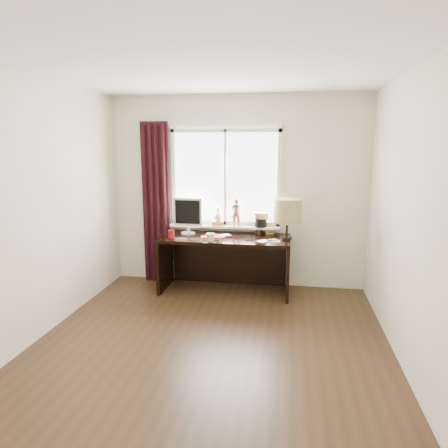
% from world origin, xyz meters
% --- Properties ---
extents(floor, '(3.50, 4.00, 0.00)m').
position_xyz_m(floor, '(0.00, 0.00, 0.00)').
color(floor, '#3A2415').
rests_on(floor, ground).
extents(ceiling, '(3.50, 4.00, 0.00)m').
position_xyz_m(ceiling, '(0.00, 0.00, 2.60)').
color(ceiling, white).
rests_on(ceiling, wall_back).
extents(wall_back, '(3.50, 0.00, 2.60)m').
position_xyz_m(wall_back, '(0.00, 2.00, 1.30)').
color(wall_back, beige).
rests_on(wall_back, ground).
extents(wall_front, '(3.50, 0.00, 2.60)m').
position_xyz_m(wall_front, '(0.00, -2.00, 1.30)').
color(wall_front, beige).
rests_on(wall_front, ground).
extents(wall_left, '(0.00, 4.00, 2.60)m').
position_xyz_m(wall_left, '(-1.75, 0.00, 1.30)').
color(wall_left, beige).
rests_on(wall_left, ground).
extents(wall_right, '(0.00, 4.00, 2.60)m').
position_xyz_m(wall_right, '(1.75, 0.00, 1.30)').
color(wall_right, beige).
rests_on(wall_right, ground).
extents(laptop, '(0.38, 0.33, 0.03)m').
position_xyz_m(laptop, '(-0.18, 1.61, 0.76)').
color(laptop, silver).
rests_on(laptop, desk).
extents(mug, '(0.15, 0.15, 0.11)m').
position_xyz_m(mug, '(-0.24, 1.36, 0.80)').
color(mug, white).
rests_on(mug, desk).
extents(red_cup, '(0.08, 0.08, 0.10)m').
position_xyz_m(red_cup, '(-0.78, 1.46, 0.80)').
color(red_cup, maroon).
rests_on(red_cup, desk).
extents(window, '(1.52, 0.22, 1.40)m').
position_xyz_m(window, '(-0.14, 1.95, 1.30)').
color(window, white).
rests_on(window, ground).
extents(curtain, '(0.38, 0.09, 2.25)m').
position_xyz_m(curtain, '(-1.13, 1.91, 1.12)').
color(curtain, black).
rests_on(curtain, floor).
extents(desk, '(1.70, 0.70, 0.75)m').
position_xyz_m(desk, '(-0.10, 1.73, 0.51)').
color(desk, black).
rests_on(desk, floor).
extents(monitor, '(0.40, 0.18, 0.49)m').
position_xyz_m(monitor, '(-0.63, 1.75, 1.03)').
color(monitor, beige).
rests_on(monitor, desk).
extents(notebook_stack, '(0.26, 0.23, 0.03)m').
position_xyz_m(notebook_stack, '(-0.27, 1.50, 0.77)').
color(notebook_stack, beige).
rests_on(notebook_stack, desk).
extents(brush_holder, '(0.09, 0.09, 0.25)m').
position_xyz_m(brush_holder, '(0.32, 1.89, 0.81)').
color(brush_holder, black).
rests_on(brush_holder, desk).
extents(icon_frame, '(0.10, 0.03, 0.13)m').
position_xyz_m(icon_frame, '(0.47, 1.91, 0.81)').
color(icon_frame, gold).
rests_on(icon_frame, desk).
extents(table_lamp, '(0.35, 0.35, 0.52)m').
position_xyz_m(table_lamp, '(0.70, 1.64, 1.11)').
color(table_lamp, black).
rests_on(table_lamp, desk).
extents(loose_papers, '(0.30, 0.24, 0.00)m').
position_xyz_m(loose_papers, '(0.49, 1.51, 0.75)').
color(loose_papers, white).
rests_on(loose_papers, desk).
extents(desk_cables, '(0.28, 0.41, 0.01)m').
position_xyz_m(desk_cables, '(0.22, 1.67, 0.75)').
color(desk_cables, black).
rests_on(desk_cables, desk).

